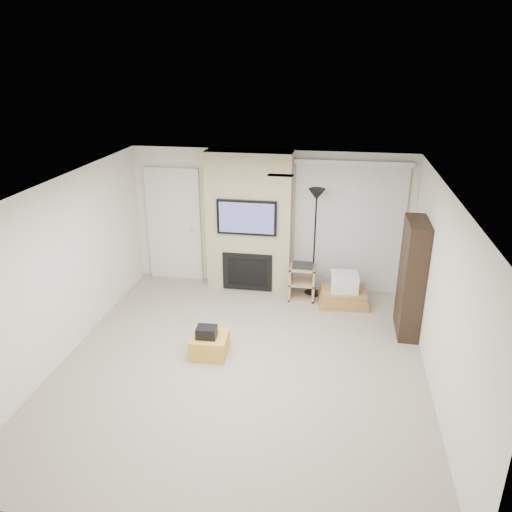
% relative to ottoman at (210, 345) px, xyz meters
% --- Properties ---
extents(floor, '(5.00, 5.50, 0.00)m').
position_rel_ottoman_xyz_m(floor, '(0.50, -0.18, -0.15)').
color(floor, '#A39886').
rests_on(floor, ground).
extents(ceiling, '(5.00, 5.50, 0.00)m').
position_rel_ottoman_xyz_m(ceiling, '(0.50, -0.18, 2.35)').
color(ceiling, white).
rests_on(ceiling, wall_back).
extents(wall_back, '(5.00, 0.00, 2.50)m').
position_rel_ottoman_xyz_m(wall_back, '(0.50, 2.57, 1.10)').
color(wall_back, silver).
rests_on(wall_back, ground).
extents(wall_front, '(5.00, 0.00, 2.50)m').
position_rel_ottoman_xyz_m(wall_front, '(0.50, -2.93, 1.10)').
color(wall_front, silver).
rests_on(wall_front, ground).
extents(wall_left, '(0.00, 5.50, 2.50)m').
position_rel_ottoman_xyz_m(wall_left, '(-2.00, -0.18, 1.10)').
color(wall_left, silver).
rests_on(wall_left, ground).
extents(wall_right, '(0.00, 5.50, 2.50)m').
position_rel_ottoman_xyz_m(wall_right, '(3.00, -0.18, 1.10)').
color(wall_right, silver).
rests_on(wall_right, ground).
extents(hvac_vent, '(0.35, 0.18, 0.01)m').
position_rel_ottoman_xyz_m(hvac_vent, '(0.90, 0.62, 2.35)').
color(hvac_vent, silver).
rests_on(hvac_vent, ceiling).
extents(ottoman, '(0.52, 0.52, 0.30)m').
position_rel_ottoman_xyz_m(ottoman, '(0.00, 0.00, 0.00)').
color(ottoman, gold).
rests_on(ottoman, floor).
extents(black_bag, '(0.29, 0.23, 0.16)m').
position_rel_ottoman_xyz_m(black_bag, '(-0.03, -0.04, 0.23)').
color(black_bag, black).
rests_on(black_bag, ottoman).
extents(fireplace_wall, '(1.50, 0.47, 2.50)m').
position_rel_ottoman_xyz_m(fireplace_wall, '(0.15, 2.36, 1.09)').
color(fireplace_wall, tan).
rests_on(fireplace_wall, floor).
extents(entry_door, '(1.02, 0.11, 2.14)m').
position_rel_ottoman_xyz_m(entry_door, '(-1.30, 2.53, 0.90)').
color(entry_door, silver).
rests_on(entry_door, floor).
extents(vertical_blinds, '(1.98, 0.10, 2.37)m').
position_rel_ottoman_xyz_m(vertical_blinds, '(1.90, 2.52, 1.12)').
color(vertical_blinds, silver).
rests_on(vertical_blinds, floor).
extents(floor_lamp, '(0.29, 0.29, 1.93)m').
position_rel_ottoman_xyz_m(floor_lamp, '(1.33, 2.21, 1.37)').
color(floor_lamp, black).
rests_on(floor_lamp, floor).
extents(av_stand, '(0.45, 0.38, 0.66)m').
position_rel_ottoman_xyz_m(av_stand, '(1.15, 2.01, 0.20)').
color(av_stand, tan).
rests_on(av_stand, floor).
extents(box_stack, '(0.89, 0.70, 0.56)m').
position_rel_ottoman_xyz_m(box_stack, '(1.87, 1.92, 0.06)').
color(box_stack, '#A4783E').
rests_on(box_stack, floor).
extents(bookshelf, '(0.30, 0.80, 1.80)m').
position_rel_ottoman_xyz_m(bookshelf, '(2.84, 1.14, 0.75)').
color(bookshelf, black).
rests_on(bookshelf, floor).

